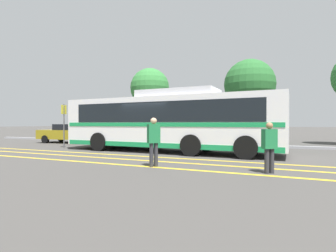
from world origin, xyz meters
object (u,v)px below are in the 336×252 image
object	(u,v)px
transit_bus	(168,121)
tree_0	(250,85)
pedestrian_0	(269,145)
tree_3	(150,88)
bus_stop_sign	(64,120)
parked_car_1	(138,135)
parked_car_0	(69,133)
pedestrian_1	(154,139)

from	to	relation	value
transit_bus	tree_0	distance (m)	9.76
pedestrian_0	tree_3	bearing A→B (deg)	-88.75
transit_bus	pedestrian_0	bearing A→B (deg)	-127.71
transit_bus	tree_0	xyz separation A→B (m)	(3.13, 8.78, 2.90)
transit_bus	tree_3	xyz separation A→B (m)	(-6.19, 9.73, 3.27)
pedestrian_0	bus_stop_sign	bearing A→B (deg)	-55.25
tree_0	tree_3	xyz separation A→B (m)	(-9.33, 0.95, 0.36)
tree_0	parked_car_1	bearing A→B (deg)	-135.83
pedestrian_0	tree_3	xyz separation A→B (m)	(-11.36, 13.97, 4.04)
parked_car_1	tree_3	size ratio (longest dim) A/B	0.69
parked_car_1	tree_3	world-z (taller)	tree_3
transit_bus	parked_car_1	bearing A→B (deg)	54.47
transit_bus	parked_car_1	distance (m)	4.26
bus_stop_sign	tree_3	world-z (taller)	tree_3
parked_car_1	pedestrian_0	world-z (taller)	pedestrian_0
parked_car_0	parked_car_1	distance (m)	6.24
parked_car_0	parked_car_1	world-z (taller)	parked_car_0
transit_bus	tree_0	world-z (taller)	tree_0
pedestrian_1	tree_0	xyz separation A→B (m)	(1.70, 13.33, 3.57)
tree_0	tree_3	distance (m)	9.38
pedestrian_0	pedestrian_1	distance (m)	3.75
bus_stop_sign	tree_3	bearing A→B (deg)	-1.76
tree_3	pedestrian_0	bearing A→B (deg)	-50.87
parked_car_0	tree_0	world-z (taller)	tree_0
transit_bus	parked_car_0	bearing A→B (deg)	75.73
pedestrian_1	tree_3	xyz separation A→B (m)	(-7.63, 14.28, 3.94)
tree_3	parked_car_0	bearing A→B (deg)	-115.59
parked_car_1	pedestrian_1	xyz separation A→B (m)	(4.75, -7.06, 0.26)
pedestrian_0	tree_3	size ratio (longest dim) A/B	0.23
parked_car_1	pedestrian_0	bearing A→B (deg)	50.94
parked_car_0	bus_stop_sign	bearing A→B (deg)	-144.41
pedestrian_0	bus_stop_sign	world-z (taller)	bus_stop_sign
pedestrian_1	bus_stop_sign	distance (m)	9.20
pedestrian_0	tree_0	bearing A→B (deg)	-118.98
transit_bus	tree_3	bearing A→B (deg)	34.10
bus_stop_sign	transit_bus	bearing A→B (deg)	-84.23
parked_car_0	parked_car_1	xyz separation A→B (m)	(6.23, -0.21, -0.04)
transit_bus	pedestrian_1	distance (m)	4.81
parked_car_1	tree_3	bearing A→B (deg)	-158.83
pedestrian_1	bus_stop_sign	xyz separation A→B (m)	(-8.23, 4.05, 0.71)
tree_0	tree_3	world-z (taller)	tree_3
pedestrian_0	tree_0	size ratio (longest dim) A/B	0.24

